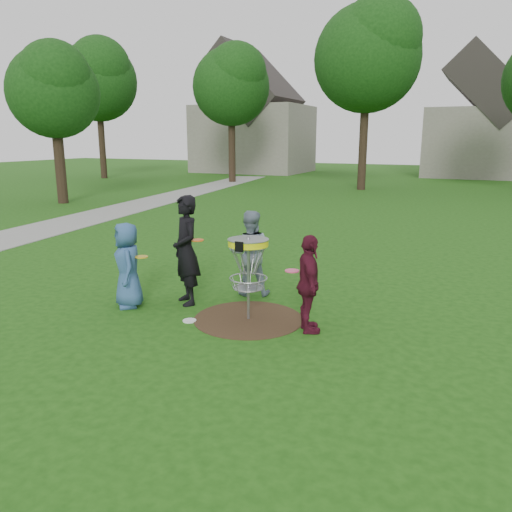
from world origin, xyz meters
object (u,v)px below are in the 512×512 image
at_px(player_black, 186,250).
at_px(player_grey, 250,253).
at_px(player_maroon, 309,284).
at_px(player_blue, 128,265).
at_px(disc_golf_basket, 248,259).

distance_m(player_black, player_grey, 1.24).
bearing_deg(player_black, player_maroon, 31.18).
bearing_deg(player_blue, player_grey, 88.76).
distance_m(player_blue, player_maroon, 3.24).
xyz_separation_m(player_black, player_grey, (0.80, 0.93, -0.17)).
bearing_deg(player_maroon, player_grey, 23.09).
bearing_deg(player_grey, player_blue, 20.09).
bearing_deg(disc_golf_basket, player_maroon, -5.58).
xyz_separation_m(player_black, player_maroon, (2.40, -0.40, -0.21)).
bearing_deg(player_grey, player_black, 26.87).
bearing_deg(player_maroon, player_blue, 65.78).
height_order(player_blue, disc_golf_basket, player_blue).
height_order(player_grey, player_maroon, player_grey).
bearing_deg(player_blue, player_black, 80.50).
bearing_deg(player_black, disc_golf_basket, 28.29).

